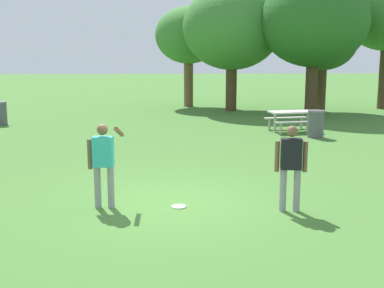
% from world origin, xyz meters
% --- Properties ---
extents(ground_plane, '(120.00, 120.00, 0.00)m').
position_xyz_m(ground_plane, '(0.00, 0.00, 0.00)').
color(ground_plane, '#447530').
extents(person_thrower, '(0.61, 0.26, 1.64)m').
position_xyz_m(person_thrower, '(2.24, -0.68, 0.94)').
color(person_thrower, gray).
rests_on(person_thrower, ground).
extents(person_catcher, '(0.67, 0.66, 1.64)m').
position_xyz_m(person_catcher, '(-1.28, -0.27, 0.96)').
color(person_catcher, gray).
rests_on(person_catcher, ground).
extents(frisbee, '(0.28, 0.28, 0.03)m').
position_xyz_m(frisbee, '(0.15, -0.33, 0.01)').
color(frisbee, white).
rests_on(frisbee, ground).
extents(picnic_table_near, '(1.90, 1.67, 0.77)m').
position_xyz_m(picnic_table_near, '(4.68, 8.88, 0.56)').
color(picnic_table_near, beige).
rests_on(picnic_table_near, ground).
extents(trash_can_beside_table, '(0.59, 0.59, 0.96)m').
position_xyz_m(trash_can_beside_table, '(5.19, 7.49, 0.48)').
color(trash_can_beside_table, '#515156').
rests_on(trash_can_beside_table, ground).
extents(trash_can_further_along, '(0.59, 0.59, 0.96)m').
position_xyz_m(trash_can_further_along, '(-6.96, 11.22, 0.48)').
color(trash_can_further_along, '#515156').
rests_on(trash_can_further_along, ground).
extents(tree_tall_left, '(3.61, 3.61, 5.41)m').
position_xyz_m(tree_tall_left, '(1.17, 17.92, 3.83)').
color(tree_tall_left, brown).
rests_on(tree_tall_left, ground).
extents(tree_broad_center, '(4.96, 4.96, 6.29)m').
position_xyz_m(tree_broad_center, '(3.26, 15.79, 4.16)').
color(tree_broad_center, '#4C3823').
rests_on(tree_broad_center, ground).
extents(tree_far_right, '(5.04, 5.04, 6.54)m').
position_xyz_m(tree_far_right, '(6.84, 13.84, 4.37)').
color(tree_far_right, '#4C3823').
rests_on(tree_far_right, ground).
extents(tree_slender_mid, '(3.37, 3.37, 4.94)m').
position_xyz_m(tree_slender_mid, '(7.73, 15.18, 3.46)').
color(tree_slender_mid, '#4C3823').
rests_on(tree_slender_mid, ground).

